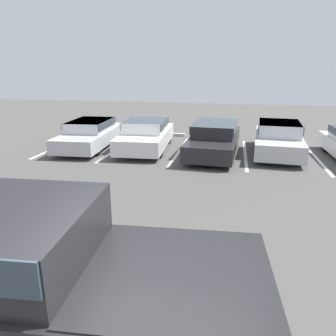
{
  "coord_description": "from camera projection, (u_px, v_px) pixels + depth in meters",
  "views": [
    {
      "loc": [
        0.76,
        -2.7,
        3.36
      ],
      "look_at": [
        -0.76,
        4.82,
        1.0
      ],
      "focal_mm": 35.0,
      "sensor_mm": 36.0,
      "label": 1
    }
  ],
  "objects": [
    {
      "name": "stall_stripe_d",
      "position": [
        245.0,
        154.0,
        13.28
      ],
      "size": [
        0.12,
        4.94,
        0.01
      ],
      "primitive_type": "cube",
      "color": "white",
      "rests_on": "ground_plane"
    },
    {
      "name": "stall_stripe_b",
      "position": [
        119.0,
        148.0,
        14.3
      ],
      "size": [
        0.12,
        4.94,
        0.01
      ],
      "primitive_type": "cube",
      "color": "white",
      "rests_on": "ground_plane"
    },
    {
      "name": "wheel_stop_curb",
      "position": [
        169.0,
        134.0,
        16.81
      ],
      "size": [
        1.69,
        0.2,
        0.14
      ],
      "primitive_type": "cube",
      "color": "#B7B2A8",
      "rests_on": "ground_plane"
    },
    {
      "name": "parked_sedan_a",
      "position": [
        90.0,
        133.0,
        14.27
      ],
      "size": [
        1.99,
        4.6,
        1.18
      ],
      "rotation": [
        0.0,
        0.0,
        -1.51
      ],
      "color": "#B7BABF",
      "rests_on": "ground_plane"
    },
    {
      "name": "parked_sedan_c",
      "position": [
        214.0,
        137.0,
        13.16
      ],
      "size": [
        2.03,
        4.82,
        1.26
      ],
      "rotation": [
        0.0,
        0.0,
        -1.62
      ],
      "color": "#232326",
      "rests_on": "ground_plane"
    },
    {
      "name": "pickup_truck",
      "position": [
        33.0,
        284.0,
        3.84
      ],
      "size": [
        5.63,
        2.43,
        1.89
      ],
      "rotation": [
        0.0,
        0.0,
        0.07
      ],
      "color": "black",
      "rests_on": "ground_plane"
    },
    {
      "name": "stall_stripe_e",
      "position": [
        316.0,
        157.0,
        12.77
      ],
      "size": [
        0.12,
        4.94,
        0.01
      ],
      "primitive_type": "cube",
      "color": "white",
      "rests_on": "ground_plane"
    },
    {
      "name": "parked_sedan_d",
      "position": [
        278.0,
        137.0,
        13.09
      ],
      "size": [
        2.04,
        4.32,
        1.29
      ],
      "rotation": [
        0.0,
        0.0,
        -1.64
      ],
      "color": "#B7BABF",
      "rests_on": "ground_plane"
    },
    {
      "name": "stall_stripe_a",
      "position": [
        62.0,
        145.0,
        14.81
      ],
      "size": [
        0.12,
        4.94,
        0.01
      ],
      "primitive_type": "cube",
      "color": "white",
      "rests_on": "ground_plane"
    },
    {
      "name": "parked_sedan_b",
      "position": [
        146.0,
        134.0,
        13.92
      ],
      "size": [
        2.07,
        4.45,
        1.25
      ],
      "rotation": [
        0.0,
        0.0,
        -1.51
      ],
      "color": "silver",
      "rests_on": "ground_plane"
    },
    {
      "name": "stall_stripe_c",
      "position": [
        180.0,
        151.0,
        13.79
      ],
      "size": [
        0.12,
        4.94,
        0.01
      ],
      "primitive_type": "cube",
      "color": "white",
      "rests_on": "ground_plane"
    }
  ]
}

